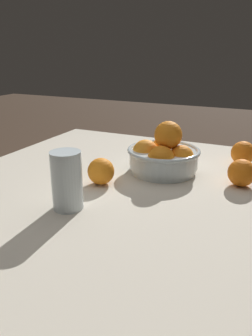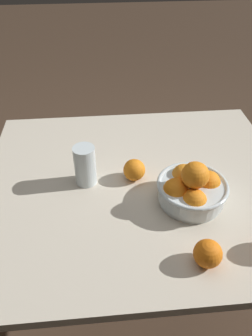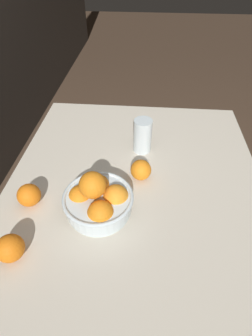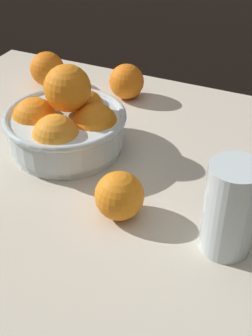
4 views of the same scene
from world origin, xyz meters
The scene contains 6 objects.
ground_plane centered at (0.00, 0.00, 0.00)m, with size 12.00×12.00×0.00m, color #4C3828.
dining_table centered at (0.00, 0.00, 0.65)m, with size 1.03×0.89×0.75m.
fruit_bowl centered at (-0.15, 0.10, 0.80)m, with size 0.21×0.21×0.15m.
juice_glass centered at (0.17, -0.02, 0.81)m, with size 0.07×0.07×0.14m.
orange_loose_front centered at (-0.13, 0.33, 0.78)m, with size 0.07×0.07×0.07m, color orange.
orange_loose_aside centered at (0.01, -0.02, 0.78)m, with size 0.07×0.07×0.07m, color orange.
Camera 2 is at (0.12, 0.81, 1.47)m, focal length 35.00 mm.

